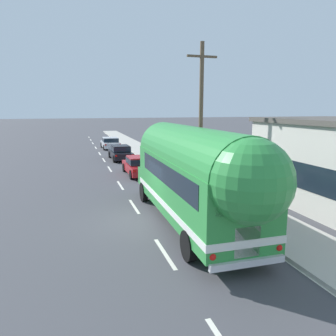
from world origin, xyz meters
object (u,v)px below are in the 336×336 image
(car_lead, at_px, (140,165))
(utility_pole, at_px, (201,115))
(car_third, at_px, (110,143))
(car_second, at_px, (121,152))
(painted_bus, at_px, (195,173))

(car_lead, bearing_deg, utility_pole, -64.40)
(car_lead, bearing_deg, car_third, 90.75)
(car_second, relative_size, car_third, 1.04)
(utility_pole, bearing_deg, painted_bus, -114.36)
(car_second, bearing_deg, painted_bus, -89.36)
(utility_pole, height_order, painted_bus, utility_pole)
(painted_bus, xyz_separation_m, car_third, (-0.12, 27.50, -1.58))
(utility_pole, height_order, car_second, utility_pole)
(utility_pole, height_order, car_third, utility_pole)
(painted_bus, bearing_deg, car_lead, 89.52)
(utility_pole, distance_m, car_second, 13.60)
(utility_pole, relative_size, painted_bus, 0.74)
(painted_bus, xyz_separation_m, car_second, (-0.21, 18.64, -1.57))
(painted_bus, height_order, car_lead, painted_bus)
(car_lead, xyz_separation_m, car_second, (-0.30, 7.43, 0.00))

